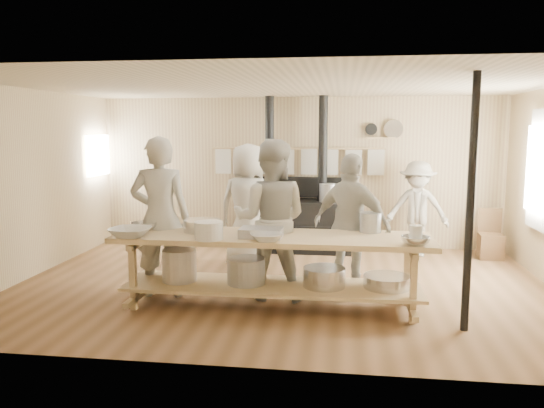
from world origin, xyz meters
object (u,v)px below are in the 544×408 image
Objects in this scene: chair at (490,244)px; cook_center at (249,207)px; roasting_pan at (261,233)px; cook_left at (271,220)px; stove at (295,220)px; cook_right at (351,225)px; cook_by_window at (417,209)px; cook_far_left at (160,217)px; prep_table at (271,263)px.

cook_center is at bearing -160.03° from chair.
roasting_pan is at bearing 113.14° from cook_center.
cook_center reaches higher than roasting_pan.
stove is at bearing -90.62° from cook_left.
cook_right is at bearing -69.62° from stove.
cook_left is 3.22m from cook_by_window.
cook_left reaches higher than cook_by_window.
chair is (1.16, -0.03, -0.54)m from cook_by_window.
cook_center is 3.95m from chair.
cook_far_left is at bearing 163.13° from roasting_pan.
cook_right is (0.97, 0.20, -0.08)m from cook_left.
cook_by_window is (2.56, 1.16, -0.15)m from cook_center.
stove is at bearing 88.25° from roasting_pan.
cook_left is (1.34, 0.12, -0.02)m from cook_far_left.
chair is (3.16, 2.82, -0.29)m from prep_table.
prep_table is 4.25m from chair.
cook_left is 1.10× the size of cook_right.
cook_by_window is at bearing -147.00° from cook_center.
chair is at bearing -154.39° from cook_center.
cook_far_left reaches higher than prep_table.
stove is at bearing -40.48° from cook_right.
prep_table is 2.33× the size of cook_by_window.
stove is 1.35× the size of cook_left.
chair is (3.22, 2.45, -0.73)m from cook_left.
stove reaches higher than cook_left.
cook_by_window is at bearing -86.47° from cook_right.
stove is 3.18m from chair.
roasting_pan is at bearing -134.64° from chair.
cook_left is at bearing -118.80° from cook_by_window.
cook_center is at bearing -144.76° from cook_by_window.
cook_far_left is 4.28m from cook_by_window.
cook_far_left reaches higher than chair.
roasting_pan is (-0.04, -0.51, -0.06)m from cook_left.
roasting_pan is at bearing 86.41° from cook_left.
cook_right is (2.31, 0.32, -0.10)m from cook_far_left.
roasting_pan is (-3.25, -2.96, 0.67)m from chair.
cook_far_left is at bearing -131.77° from cook_by_window.
prep_table is at bearing 159.51° from cook_far_left.
cook_far_left is 1.07× the size of cook_center.
roasting_pan is at bearing -114.10° from cook_by_window.
cook_far_left is 5.29m from chair.
cook_right is 3.75× the size of roasting_pan.
prep_table is at bearing 61.46° from cook_right.
cook_center is at bearing -130.25° from cook_far_left.
stove is 2.02m from cook_by_window.
prep_table is 1.50m from cook_far_left.
cook_by_window is (2.00, 2.85, 0.25)m from prep_table.
cook_by_window is at bearing 54.95° from prep_table.
cook_far_left is 2.50× the size of chair.
cook_center is at bearing 104.45° from roasting_pan.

